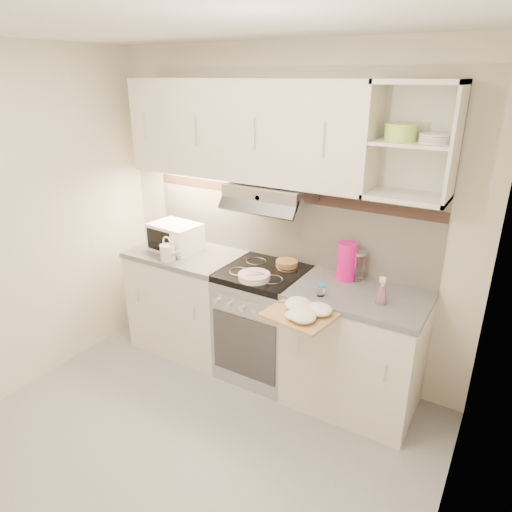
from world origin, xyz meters
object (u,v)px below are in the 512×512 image
Objects in this scene: electric_range at (263,322)px; plate_stack at (254,276)px; spray_bottle at (382,293)px; pink_pitcher at (347,261)px; watering_can at (168,252)px; cutting_board at (301,314)px; microwave at (175,237)px; glass_jar at (358,265)px.

electric_range is 0.50m from plate_stack.
spray_bottle reaches higher than electric_range.
plate_stack is 0.67m from pink_pitcher.
watering_can is 1.28m from cutting_board.
plate_stack is 0.57× the size of cutting_board.
electric_range is 3.26× the size of pink_pitcher.
plate_stack is at bearing 13.14° from watering_can.
microwave is 1.81× the size of watering_can.
plate_stack is (0.88, -0.18, -0.09)m from microwave.
glass_jar reaches higher than watering_can.
pink_pitcher is 0.41m from spray_bottle.
watering_can is at bearing 168.90° from spray_bottle.
plate_stack is at bearing -6.44° from microwave.
pink_pitcher is at bearing 11.48° from microwave.
microwave is at bearing 171.16° from cutting_board.
pink_pitcher is 0.08m from glass_jar.
microwave is 0.25m from watering_can.
glass_jar is at bearing 16.98° from electric_range.
electric_range is 3.87× the size of plate_stack.
watering_can is 1.18× the size of spray_bottle.
microwave is at bearing -172.32° from glass_jar.
plate_stack is (0.02, -0.18, 0.47)m from electric_range.
pink_pitcher is (1.44, 0.17, 0.03)m from microwave.
pink_pitcher is 0.68× the size of cutting_board.
microwave is 1.98× the size of glass_jar.
pink_pitcher is 1.39× the size of spray_bottle.
electric_range is at bearing 26.61° from watering_can.
spray_bottle is (0.33, -0.24, -0.06)m from pink_pitcher.
cutting_board is (1.26, -0.21, -0.10)m from watering_can.
electric_range is 0.85m from pink_pitcher.
watering_can is at bearing -163.25° from glass_jar.
cutting_board is at bearing -12.22° from microwave.
watering_can is at bearing -58.13° from microwave.
watering_can is 1.67m from spray_bottle.
plate_stack reaches higher than electric_range.
pink_pitcher reaches higher than electric_range.
spray_bottle is at bearing 14.99° from watering_can.
electric_range is 0.88m from glass_jar.
watering_can is 0.77m from plate_stack.
cutting_board is at bearing 0.82° from watering_can.
electric_range is at bearing 159.12° from spray_bottle.
watering_can is at bearing -176.92° from plate_stack.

